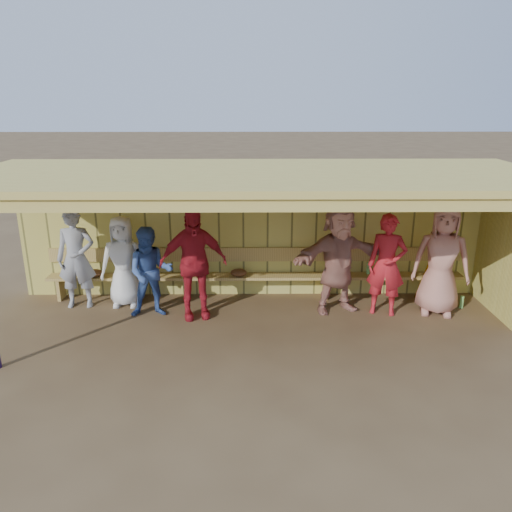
{
  "coord_description": "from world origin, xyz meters",
  "views": [
    {
      "loc": [
        -0.08,
        -7.55,
        3.61
      ],
      "look_at": [
        0.0,
        0.35,
        1.05
      ],
      "focal_mm": 35.0,
      "sensor_mm": 36.0,
      "label": 1
    }
  ],
  "objects_px": {
    "player_b": "(124,261)",
    "player_h": "(441,260)",
    "bench": "(256,270)",
    "player_g": "(387,265)",
    "player_d": "(193,263)",
    "player_f": "(338,259)",
    "player_c": "(151,272)",
    "player_a": "(76,258)"
  },
  "relations": [
    {
      "from": "player_b",
      "to": "bench",
      "type": "xyz_separation_m",
      "value": [
        2.33,
        0.33,
        -0.29
      ]
    },
    {
      "from": "player_f",
      "to": "player_a",
      "type": "bearing_deg",
      "value": 160.15
    },
    {
      "from": "player_c",
      "to": "player_f",
      "type": "bearing_deg",
      "value": -4.43
    },
    {
      "from": "player_b",
      "to": "player_h",
      "type": "xyz_separation_m",
      "value": [
        5.46,
        -0.4,
        0.15
      ]
    },
    {
      "from": "player_g",
      "to": "bench",
      "type": "bearing_deg",
      "value": 177.88
    },
    {
      "from": "player_g",
      "to": "player_c",
      "type": "bearing_deg",
      "value": -162.7
    },
    {
      "from": "player_a",
      "to": "player_g",
      "type": "relative_size",
      "value": 1.02
    },
    {
      "from": "player_f",
      "to": "bench",
      "type": "relative_size",
      "value": 0.25
    },
    {
      "from": "player_a",
      "to": "player_b",
      "type": "relative_size",
      "value": 1.1
    },
    {
      "from": "player_g",
      "to": "player_h",
      "type": "bearing_deg",
      "value": 17.42
    },
    {
      "from": "player_a",
      "to": "player_h",
      "type": "distance_m",
      "value": 6.27
    },
    {
      "from": "player_b",
      "to": "player_h",
      "type": "bearing_deg",
      "value": -3.88
    },
    {
      "from": "player_b",
      "to": "player_h",
      "type": "height_order",
      "value": "player_h"
    },
    {
      "from": "player_h",
      "to": "bench",
      "type": "relative_size",
      "value": 0.25
    },
    {
      "from": "player_c",
      "to": "player_g",
      "type": "height_order",
      "value": "player_g"
    },
    {
      "from": "player_f",
      "to": "player_g",
      "type": "bearing_deg",
      "value": -25.55
    },
    {
      "from": "player_b",
      "to": "player_g",
      "type": "bearing_deg",
      "value": -4.91
    },
    {
      "from": "player_b",
      "to": "player_d",
      "type": "relative_size",
      "value": 0.86
    },
    {
      "from": "player_h",
      "to": "bench",
      "type": "xyz_separation_m",
      "value": [
        -3.13,
        0.73,
        -0.43
      ]
    },
    {
      "from": "player_d",
      "to": "player_f",
      "type": "xyz_separation_m",
      "value": [
        2.45,
        0.23,
        -0.0
      ]
    },
    {
      "from": "player_a",
      "to": "player_d",
      "type": "bearing_deg",
      "value": -17.51
    },
    {
      "from": "player_b",
      "to": "player_g",
      "type": "relative_size",
      "value": 0.93
    },
    {
      "from": "player_c",
      "to": "player_f",
      "type": "distance_m",
      "value": 3.18
    },
    {
      "from": "player_b",
      "to": "bench",
      "type": "height_order",
      "value": "player_b"
    },
    {
      "from": "player_h",
      "to": "bench",
      "type": "bearing_deg",
      "value": -177.78
    },
    {
      "from": "bench",
      "to": "player_b",
      "type": "bearing_deg",
      "value": -171.96
    },
    {
      "from": "player_f",
      "to": "bench",
      "type": "xyz_separation_m",
      "value": [
        -1.4,
        0.62,
        -0.42
      ]
    },
    {
      "from": "player_a",
      "to": "player_c",
      "type": "bearing_deg",
      "value": -21.84
    },
    {
      "from": "player_d",
      "to": "player_g",
      "type": "distance_m",
      "value": 3.25
    },
    {
      "from": "player_a",
      "to": "player_g",
      "type": "distance_m",
      "value": 5.35
    },
    {
      "from": "player_b",
      "to": "player_d",
      "type": "distance_m",
      "value": 1.4
    },
    {
      "from": "player_d",
      "to": "player_h",
      "type": "relative_size",
      "value": 0.99
    },
    {
      "from": "player_f",
      "to": "player_b",
      "type": "bearing_deg",
      "value": 158.63
    },
    {
      "from": "player_d",
      "to": "player_g",
      "type": "relative_size",
      "value": 1.09
    },
    {
      "from": "player_c",
      "to": "player_f",
      "type": "height_order",
      "value": "player_f"
    },
    {
      "from": "player_h",
      "to": "player_a",
      "type": "bearing_deg",
      "value": -167.79
    },
    {
      "from": "player_f",
      "to": "player_d",
      "type": "bearing_deg",
      "value": 168.41
    },
    {
      "from": "player_b",
      "to": "bench",
      "type": "relative_size",
      "value": 0.21
    },
    {
      "from": "player_d",
      "to": "bench",
      "type": "bearing_deg",
      "value": 25.48
    },
    {
      "from": "player_b",
      "to": "player_a",
      "type": "bearing_deg",
      "value": -175.52
    },
    {
      "from": "player_f",
      "to": "bench",
      "type": "distance_m",
      "value": 1.59
    },
    {
      "from": "player_b",
      "to": "player_h",
      "type": "distance_m",
      "value": 5.48
    }
  ]
}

